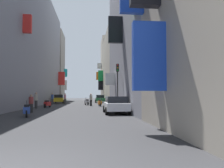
{
  "coord_description": "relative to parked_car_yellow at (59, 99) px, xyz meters",
  "views": [
    {
      "loc": [
        1.87,
        -4.73,
        1.52
      ],
      "look_at": [
        4.22,
        19.17,
        2.65
      ],
      "focal_mm": 36.8,
      "sensor_mm": 36.0,
      "label": 1
    }
  ],
  "objects": [
    {
      "name": "building_right_mid_c",
      "position": [
        11.6,
        17.63,
        7.3
      ],
      "size": [
        7.36,
        9.15,
        16.22
      ],
      "color": "#B2A899",
      "rests_on": "ground"
    },
    {
      "name": "pedestrian_mid_street",
      "position": [
        -0.3,
        -5.84,
        0.08
      ],
      "size": [
        0.53,
        0.53,
        1.78
      ],
      "color": "#3D3D3D",
      "rests_on": "ground"
    },
    {
      "name": "pedestrian_far_away",
      "position": [
        1.47,
        -4.13,
        0.08
      ],
      "size": [
        0.46,
        0.46,
        1.78
      ],
      "color": "#3B3B3B",
      "rests_on": "ground"
    },
    {
      "name": "scooter_orange",
      "position": [
        6.86,
        -11.91,
        -0.35
      ],
      "size": [
        0.53,
        1.83,
        1.13
      ],
      "color": "orange",
      "rests_on": "ground"
    },
    {
      "name": "building_right_mid_a",
      "position": [
        11.6,
        -17.9,
        9.9
      ],
      "size": [
        7.36,
        22.02,
        21.43
      ],
      "color": "gray",
      "rests_on": "ground"
    },
    {
      "name": "scooter_red",
      "position": [
        0.51,
        -14.64,
        -0.35
      ],
      "size": [
        0.68,
        1.88,
        1.13
      ],
      "color": "red",
      "rests_on": "ground"
    },
    {
      "name": "pedestrian_near_right",
      "position": [
        -0.53,
        -15.79,
        0.09
      ],
      "size": [
        0.52,
        0.52,
        1.8
      ],
      "color": "#383838",
      "rests_on": "ground"
    },
    {
      "name": "scooter_blue",
      "position": [
        1.14,
        -26.1,
        -0.35
      ],
      "size": [
        0.69,
        1.76,
        1.13
      ],
      "color": "#2D4CAD",
      "rests_on": "ground"
    },
    {
      "name": "scooter_white",
      "position": [
        5.09,
        -8.71,
        -0.35
      ],
      "size": [
        0.73,
        1.77,
        1.13
      ],
      "color": "silver",
      "rests_on": "ground"
    },
    {
      "name": "building_left_near",
      "position": [
        -4.39,
        -13.36,
        8.32
      ],
      "size": [
        7.39,
        48.86,
        18.26
      ],
      "color": "gray",
      "rests_on": "ground"
    },
    {
      "name": "building_left_mid_b",
      "position": [
        -4.38,
        17.63,
        7.98
      ],
      "size": [
        6.83,
        9.16,
        17.59
      ],
      "color": "gray",
      "rests_on": "ground"
    },
    {
      "name": "pedestrian_crossing",
      "position": [
        5.68,
        -11.1,
        0.04
      ],
      "size": [
        0.39,
        0.39,
        1.7
      ],
      "color": "#2B2B2B",
      "rests_on": "ground"
    },
    {
      "name": "scooter_green",
      "position": [
        0.65,
        4.19,
        -0.35
      ],
      "size": [
        0.51,
        1.98,
        1.13
      ],
      "color": "#287F3D",
      "rests_on": "ground"
    },
    {
      "name": "ground_plane",
      "position": [
        3.61,
        -7.8,
        -0.81
      ],
      "size": [
        140.0,
        140.0,
        0.0
      ],
      "primitive_type": "plane",
      "color": "#2D2D30"
    },
    {
      "name": "traffic_light_near_corner",
      "position": [
        8.19,
        -20.46,
        2.26
      ],
      "size": [
        0.26,
        0.34,
        4.53
      ],
      "color": "#2D2D2D",
      "rests_on": "ground"
    },
    {
      "name": "parked_car_green",
      "position": [
        7.5,
        1.57,
        -0.03
      ],
      "size": [
        1.87,
        4.39,
        1.49
      ],
      "color": "#236638",
      "rests_on": "ground"
    },
    {
      "name": "parked_car_yellow",
      "position": [
        0.0,
        0.0,
        0.0
      ],
      "size": [
        1.92,
        4.16,
        1.56
      ],
      "color": "gold",
      "rests_on": "ground"
    },
    {
      "name": "building_right_mid_b",
      "position": [
        11.6,
        3.1,
        5.96
      ],
      "size": [
        7.14,
        19.94,
        13.54
      ],
      "color": "#BCB29E",
      "rests_on": "ground"
    },
    {
      "name": "pedestrian_near_left",
      "position": [
        0.51,
        -22.3,
        -0.05
      ],
      "size": [
        0.51,
        0.51,
        1.54
      ],
      "color": "#272727",
      "rests_on": "ground"
    },
    {
      "name": "parked_car_white",
      "position": [
        7.63,
        -23.95,
        -0.07
      ],
      "size": [
        1.93,
        4.19,
        1.39
      ],
      "color": "white",
      "rests_on": "ground"
    }
  ]
}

